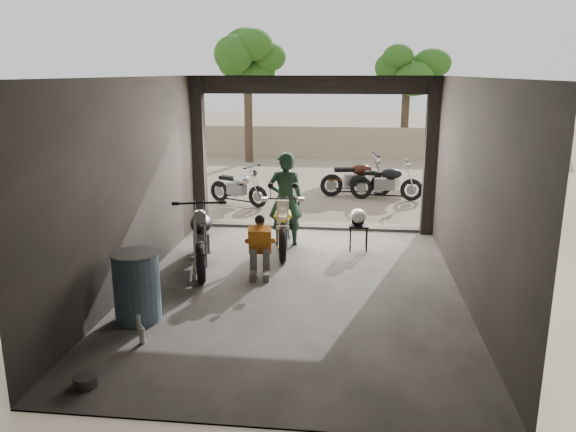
% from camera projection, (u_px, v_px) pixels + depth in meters
% --- Properties ---
extents(ground, '(80.00, 80.00, 0.00)m').
position_uv_depth(ground, '(296.00, 290.00, 8.67)').
color(ground, '#7A6D56').
rests_on(ground, ground).
extents(garage, '(7.00, 7.13, 3.20)m').
position_uv_depth(garage, '(299.00, 202.00, 8.87)').
color(garage, '#2D2B28').
rests_on(garage, ground).
extents(boundary_wall, '(18.00, 0.30, 1.20)m').
position_uv_depth(boundary_wall, '(331.00, 142.00, 21.99)').
color(boundary_wall, gray).
rests_on(boundary_wall, ground).
extents(tree_left, '(2.20, 2.20, 5.60)m').
position_uv_depth(tree_left, '(247.00, 51.00, 20.03)').
color(tree_left, '#382B1E').
rests_on(tree_left, ground).
extents(tree_right, '(2.20, 2.20, 5.00)m').
position_uv_depth(tree_right, '(408.00, 64.00, 20.94)').
color(tree_right, '#382B1E').
rests_on(tree_right, ground).
extents(main_bike, '(0.90, 1.80, 1.16)m').
position_uv_depth(main_bike, '(283.00, 221.00, 10.42)').
color(main_bike, beige).
rests_on(main_bike, ground).
extents(left_bike, '(1.22, 2.04, 1.29)m').
position_uv_depth(left_bike, '(201.00, 231.00, 9.52)').
color(left_bike, black).
rests_on(left_bike, ground).
extents(outside_bike_a, '(1.65, 1.24, 1.04)m').
position_uv_depth(outside_bike_a, '(238.00, 184.00, 14.11)').
color(outside_bike_a, black).
rests_on(outside_bike_a, ground).
extents(outside_bike_b, '(1.80, 0.98, 1.15)m').
position_uv_depth(outside_bike_b, '(357.00, 175.00, 15.06)').
color(outside_bike_b, '#3A150E').
rests_on(outside_bike_b, ground).
extents(outside_bike_c, '(1.69, 0.81, 1.11)m').
position_uv_depth(outside_bike_c, '(387.00, 179.00, 14.62)').
color(outside_bike_c, black).
rests_on(outside_bike_c, ground).
extents(rider, '(0.73, 0.54, 1.82)m').
position_uv_depth(rider, '(285.00, 200.00, 10.68)').
color(rider, black).
rests_on(rider, ground).
extents(mechanic, '(0.57, 0.72, 0.97)m').
position_uv_depth(mechanic, '(260.00, 248.00, 9.13)').
color(mechanic, '#C56B1A').
rests_on(mechanic, ground).
extents(stool, '(0.36, 0.36, 0.50)m').
position_uv_depth(stool, '(359.00, 228.00, 10.50)').
color(stool, black).
rests_on(stool, ground).
extents(helmet, '(0.39, 0.40, 0.29)m').
position_uv_depth(helmet, '(358.00, 216.00, 10.48)').
color(helmet, silver).
rests_on(helmet, stool).
extents(oil_drum, '(0.76, 0.76, 0.95)m').
position_uv_depth(oil_drum, '(137.00, 288.00, 7.49)').
color(oil_drum, '#40566B').
rests_on(oil_drum, ground).
extents(sign_post, '(0.75, 0.08, 2.24)m').
position_uv_depth(sign_post, '(447.00, 163.00, 11.24)').
color(sign_post, black).
rests_on(sign_post, ground).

